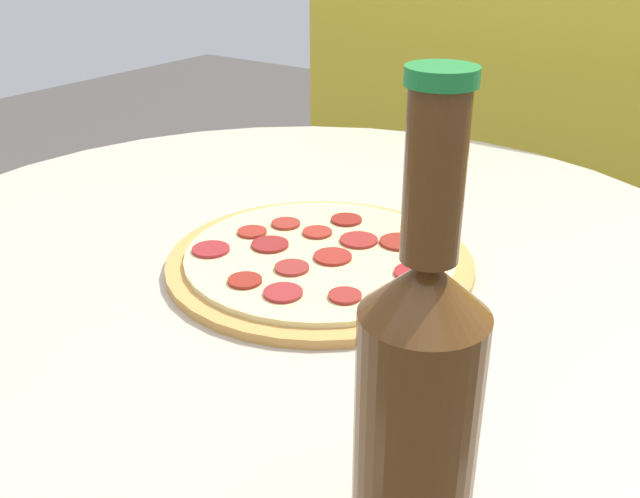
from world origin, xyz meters
name	(u,v)px	position (x,y,z in m)	size (l,w,h in m)	color
table	(299,377)	(0.00, 0.00, 0.60)	(1.02, 1.02, 0.78)	#B2A893
fence_panel	(565,123)	(0.00, 0.98, 0.71)	(1.36, 0.04, 1.41)	gold
pizza	(320,259)	(0.05, -0.02, 0.79)	(0.33, 0.33, 0.02)	#C68E47
beer_bottle	(417,415)	(0.31, -0.31, 0.89)	(0.07, 0.07, 0.29)	#563314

